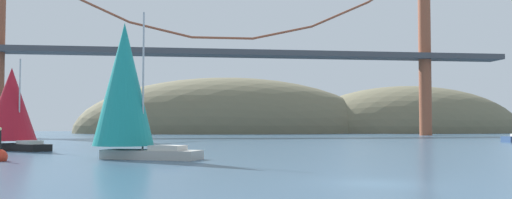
{
  "coord_description": "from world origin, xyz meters",
  "views": [
    {
      "loc": [
        -8.46,
        -22.87,
        2.62
      ],
      "look_at": [
        0.0,
        39.93,
        5.48
      ],
      "focal_mm": 38.04,
      "sensor_mm": 36.0,
      "label": 1
    }
  ],
  "objects": [
    {
      "name": "ground_plane",
      "position": [
        0.0,
        0.0,
        0.0
      ],
      "size": [
        360.0,
        360.0,
        0.0
      ],
      "primitive_type": "plane",
      "color": "#385670"
    },
    {
      "name": "headland_right",
      "position": [
        60.0,
        135.0,
        0.0
      ],
      "size": [
        68.97,
        44.0,
        28.34
      ],
      "primitive_type": "ellipsoid",
      "color": "#6B664C",
      "rests_on": "ground_plane"
    },
    {
      "name": "headland_center",
      "position": [
        5.0,
        135.0,
        0.0
      ],
      "size": [
        88.73,
        44.0,
        32.22
      ],
      "primitive_type": "ellipsoid",
      "color": "#6B664C",
      "rests_on": "ground_plane"
    },
    {
      "name": "suspension_bridge",
      "position": [
        0.0,
        95.0,
        18.87
      ],
      "size": [
        129.37,
        6.0,
        39.59
      ],
      "color": "brown",
      "rests_on": "ground_plane"
    },
    {
      "name": "sailboat_crimson_sail",
      "position": [
        -25.57,
        34.43,
        4.41
      ],
      "size": [
        8.28,
        8.02,
        9.12
      ],
      "color": "black",
      "rests_on": "ground_plane"
    },
    {
      "name": "sailboat_teal_sail",
      "position": [
        -12.78,
        19.15,
        5.34
      ],
      "size": [
        9.08,
        6.74,
        11.07
      ],
      "color": "#B7B2A8",
      "rests_on": "ground_plane"
    }
  ]
}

